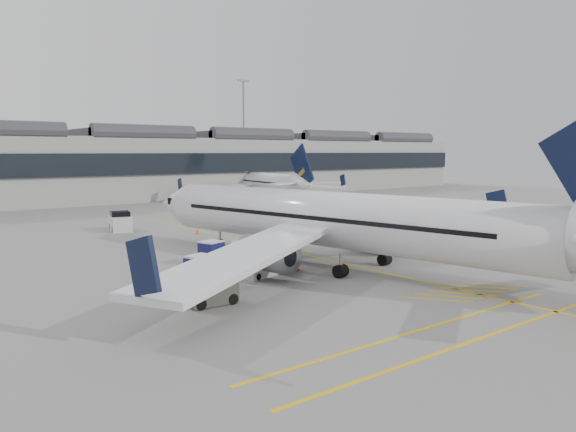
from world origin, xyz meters
TOP-DOWN VIEW (x-y plane):
  - ground at (0.00, 0.00)m, footprint 220.00×220.00m
  - terminal at (0.00, 71.93)m, footprint 200.00×20.45m
  - apron_markings at (10.00, 10.00)m, footprint 0.25×60.00m
  - airliner_main at (8.97, 3.22)m, footprint 39.87×43.92m
  - airliner_far at (40.39, 58.57)m, footprint 33.69×37.05m
  - belt_loader at (2.76, 4.57)m, footprint 5.00×2.56m
  - baggage_cart_a at (4.49, 8.03)m, footprint 1.79×1.56m
  - baggage_cart_b at (1.82, 9.98)m, footprint 2.10×1.91m
  - baggage_cart_c at (-1.56, 4.87)m, footprint 2.11×1.95m
  - baggage_cart_d at (-1.97, 4.87)m, footprint 2.17×1.97m
  - ramp_agent_a at (4.18, 5.72)m, footprint 0.65×0.74m
  - ramp_agent_b at (5.32, 4.14)m, footprint 0.94×0.84m
  - pushback_tug at (-3.88, 0.26)m, footprint 2.84×1.81m
  - safety_cone_nose at (8.65, 24.64)m, footprint 0.41×0.41m
  - safety_cone_engine at (17.75, 4.58)m, footprint 0.41×0.41m
  - service_van_mid at (3.37, 32.25)m, footprint 2.98×4.47m
  - service_van_right at (26.21, 27.40)m, footprint 3.99×3.19m

SIDE VIEW (x-z plane):
  - ground at x=0.00m, z-range 0.00..0.00m
  - apron_markings at x=10.00m, z-range 0.00..0.01m
  - safety_cone_nose at x=8.65m, z-range 0.00..0.57m
  - safety_cone_engine at x=17.75m, z-range 0.00..0.57m
  - belt_loader at x=2.76m, z-range -0.41..1.57m
  - pushback_tug at x=-3.88m, z-range -0.09..1.47m
  - ramp_agent_b at x=5.32m, z-range 0.00..1.59m
  - service_van_right at x=26.21m, z-range -0.10..1.74m
  - ramp_agent_a at x=4.18m, z-range 0.00..1.70m
  - baggage_cart_a at x=4.49m, z-range 0.06..1.73m
  - service_van_mid at x=3.37m, z-range -0.11..1.99m
  - baggage_cart_c at x=-1.56m, z-range 0.06..1.86m
  - baggage_cart_b at x=1.82m, z-range 0.07..1.89m
  - baggage_cart_d at x=-1.97m, z-range 0.07..1.97m
  - airliner_far at x=40.39m, z-range -2.04..7.85m
  - airliner_main at x=8.97m, z-range -2.43..9.34m
  - terminal at x=0.00m, z-range -0.06..12.34m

